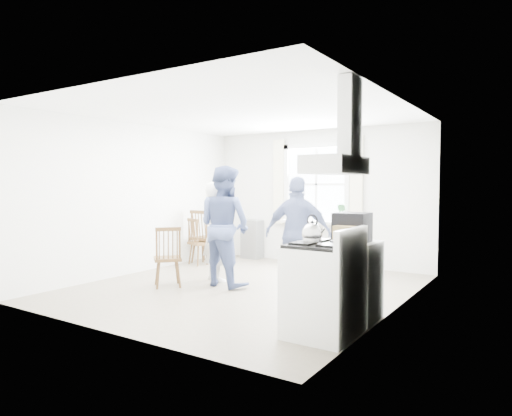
# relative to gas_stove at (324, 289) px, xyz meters

# --- Properties ---
(room_shell) EXTENTS (4.62, 5.12, 2.64)m
(room_shell) POSITION_rel_gas_stove_xyz_m (-1.91, 1.35, 0.82)
(room_shell) COLOR gray
(room_shell) RESTS_ON ground
(window_assembly) EXTENTS (1.88, 0.24, 1.70)m
(window_assembly) POSITION_rel_gas_stove_xyz_m (-1.91, 3.80, 0.98)
(window_assembly) COLOR white
(window_assembly) RESTS_ON room_shell
(range_hood) EXTENTS (0.45, 0.76, 0.94)m
(range_hood) POSITION_rel_gas_stove_xyz_m (0.16, -0.00, 1.42)
(range_hood) COLOR silver
(range_hood) RESTS_ON room_shell
(shelf_unit) EXTENTS (0.40, 0.30, 0.80)m
(shelf_unit) POSITION_rel_gas_stove_xyz_m (-3.31, 3.68, -0.08)
(shelf_unit) COLOR gray
(shelf_unit) RESTS_ON ground
(gas_stove) EXTENTS (0.68, 0.76, 1.12)m
(gas_stove) POSITION_rel_gas_stove_xyz_m (0.00, 0.00, 0.00)
(gas_stove) COLOR white
(gas_stove) RESTS_ON ground
(kettle) EXTENTS (0.21, 0.21, 0.30)m
(kettle) POSITION_rel_gas_stove_xyz_m (-0.10, -0.07, 0.56)
(kettle) COLOR silver
(kettle) RESTS_ON gas_stove
(low_cabinet) EXTENTS (0.50, 0.55, 0.90)m
(low_cabinet) POSITION_rel_gas_stove_xyz_m (0.07, 0.70, -0.03)
(low_cabinet) COLOR silver
(low_cabinet) RESTS_ON ground
(stereo_stack) EXTENTS (0.37, 0.34, 0.33)m
(stereo_stack) POSITION_rel_gas_stove_xyz_m (0.05, 0.64, 0.58)
(stereo_stack) COLOR black
(stereo_stack) RESTS_ON low_cabinet
(cardboard_box) EXTENTS (0.32, 0.24, 0.20)m
(cardboard_box) POSITION_rel_gas_stove_xyz_m (0.09, 0.46, 0.51)
(cardboard_box) COLOR tan
(cardboard_box) RESTS_ON low_cabinet
(windsor_chair_a) EXTENTS (0.45, 0.44, 1.05)m
(windsor_chair_a) POSITION_rel_gas_stove_xyz_m (-3.81, 2.63, 0.16)
(windsor_chair_a) COLOR #482F17
(windsor_chair_a) RESTS_ON ground
(windsor_chair_b) EXTENTS (0.49, 0.48, 0.91)m
(windsor_chair_b) POSITION_rel_gas_stove_xyz_m (-3.78, 2.42, 0.07)
(windsor_chair_b) COLOR #482F17
(windsor_chair_b) RESTS_ON ground
(windsor_chair_c) EXTENTS (0.54, 0.54, 0.93)m
(windsor_chair_c) POSITION_rel_gas_stove_xyz_m (-2.86, 0.71, 0.08)
(windsor_chair_c) COLOR #482F17
(windsor_chair_c) RESTS_ON ground
(person_left) EXTENTS (0.75, 0.75, 1.59)m
(person_left) POSITION_rel_gas_stove_xyz_m (-2.56, 1.48, 0.31)
(person_left) COLOR white
(person_left) RESTS_ON ground
(person_mid) EXTENTS (1.00, 1.00, 1.83)m
(person_mid) POSITION_rel_gas_stove_xyz_m (-2.25, 1.31, 0.43)
(person_mid) COLOR #455380
(person_mid) RESTS_ON ground
(person_right) EXTENTS (1.19, 1.19, 1.66)m
(person_right) POSITION_rel_gas_stove_xyz_m (-1.15, 1.62, 0.35)
(person_right) COLOR navy
(person_right) RESTS_ON ground
(potted_plant) EXTENTS (0.23, 0.23, 0.34)m
(potted_plant) POSITION_rel_gas_stove_xyz_m (-1.35, 3.71, 0.53)
(potted_plant) COLOR #2E6837
(potted_plant) RESTS_ON window_assembly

